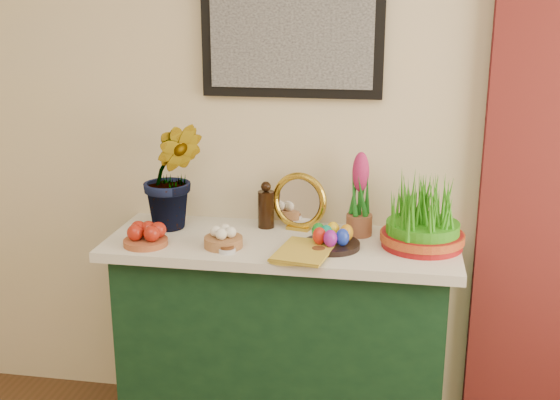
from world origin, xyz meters
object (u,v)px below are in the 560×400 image
Objects in this scene: sideboard at (282,344)px; hyacinth_green at (172,158)px; wheatgrass_sabzeh at (423,218)px; mirror at (299,202)px; book at (279,248)px.

sideboard is 0.90m from hyacinth_green.
sideboard is at bearing -178.34° from wheatgrass_sabzeh.
mirror is 0.76× the size of wheatgrass_sabzeh.
hyacinth_green is 2.30× the size of book.
mirror is 0.32m from book.
wheatgrass_sabzeh is (0.54, 0.17, 0.10)m from book.
book is at bearing -84.40° from sideboard.
sideboard is 0.80m from wheatgrass_sabzeh.
wheatgrass_sabzeh is at bearing -15.94° from hyacinth_green.
sideboard is 3.98× the size of wheatgrass_sabzeh.
mirror is 0.52m from wheatgrass_sabzeh.
hyacinth_green is at bearing 176.94° from wheatgrass_sabzeh.
mirror is at bearing 72.98° from sideboard.
wheatgrass_sabzeh reaches higher than mirror.
sideboard is at bearing 105.25° from book.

